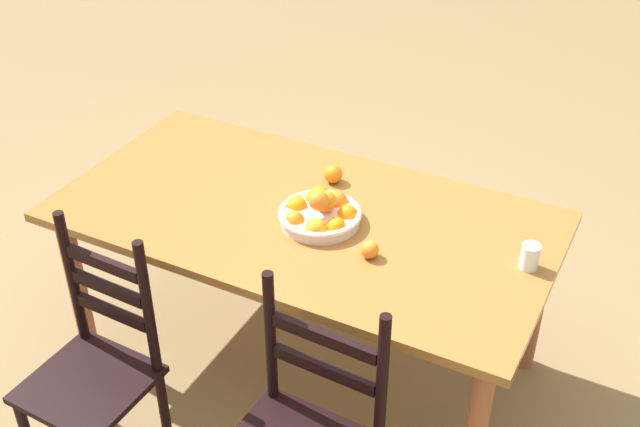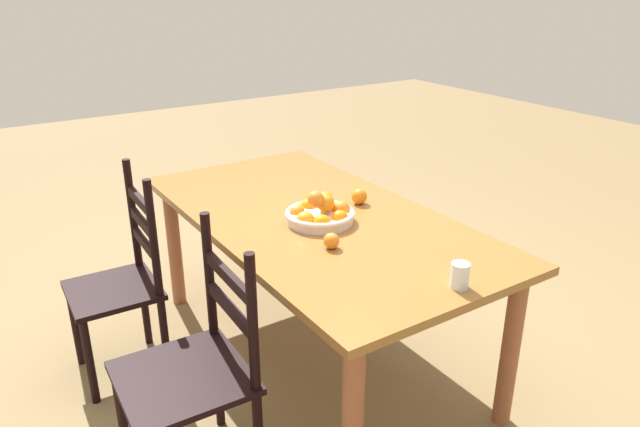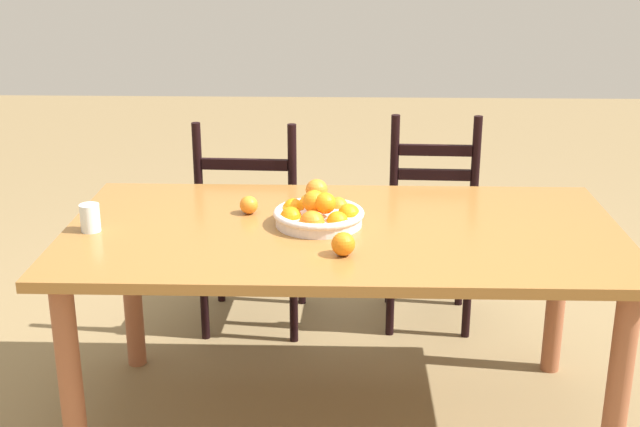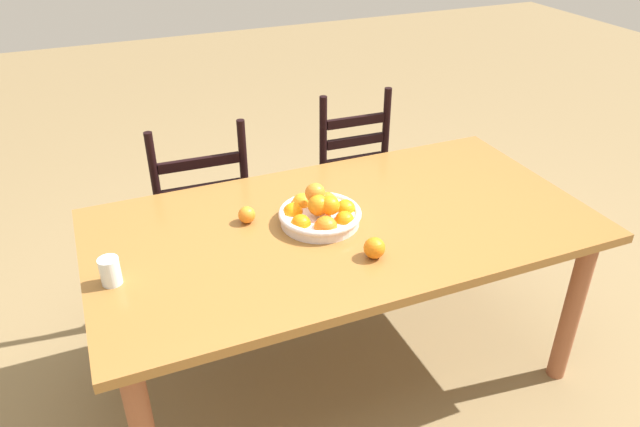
{
  "view_description": "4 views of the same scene",
  "coord_description": "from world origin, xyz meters",
  "px_view_note": "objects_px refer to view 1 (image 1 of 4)",
  "views": [
    {
      "loc": [
        -1.18,
        2.17,
        2.4
      ],
      "look_at": [
        -0.08,
        0.03,
        0.78
      ],
      "focal_mm": 44.44,
      "sensor_mm": 36.0,
      "label": 1
    },
    {
      "loc": [
        -2.08,
        1.33,
        1.75
      ],
      "look_at": [
        -0.08,
        0.03,
        0.78
      ],
      "focal_mm": 33.03,
      "sensor_mm": 36.0,
      "label": 2
    },
    {
      "loc": [
        -0.0,
        -2.68,
        1.71
      ],
      "look_at": [
        -0.08,
        0.03,
        0.78
      ],
      "focal_mm": 47.69,
      "sensor_mm": 36.0,
      "label": 3
    },
    {
      "loc": [
        -0.82,
        -1.72,
        1.91
      ],
      "look_at": [
        -0.08,
        0.03,
        0.78
      ],
      "focal_mm": 33.55,
      "sensor_mm": 36.0,
      "label": 4
    }
  ],
  "objects_px": {
    "dining_table": "(304,232)",
    "orange_loose_0": "(334,174)",
    "orange_loose_1": "(370,250)",
    "chair_by_cabinet": "(97,371)",
    "drinking_glass": "(530,257)",
    "fruit_bowl": "(321,213)"
  },
  "relations": [
    {
      "from": "dining_table",
      "to": "chair_by_cabinet",
      "type": "relative_size",
      "value": 1.91
    },
    {
      "from": "chair_by_cabinet",
      "to": "orange_loose_1",
      "type": "bearing_deg",
      "value": 44.98
    },
    {
      "from": "orange_loose_0",
      "to": "drinking_glass",
      "type": "xyz_separation_m",
      "value": [
        -0.83,
        0.19,
        0.01
      ]
    },
    {
      "from": "chair_by_cabinet",
      "to": "fruit_bowl",
      "type": "distance_m",
      "value": 0.96
    },
    {
      "from": "chair_by_cabinet",
      "to": "drinking_glass",
      "type": "relative_size",
      "value": 10.56
    },
    {
      "from": "chair_by_cabinet",
      "to": "orange_loose_1",
      "type": "relative_size",
      "value": 15.3
    },
    {
      "from": "dining_table",
      "to": "orange_loose_0",
      "type": "height_order",
      "value": "orange_loose_0"
    },
    {
      "from": "dining_table",
      "to": "orange_loose_1",
      "type": "height_order",
      "value": "orange_loose_1"
    },
    {
      "from": "drinking_glass",
      "to": "orange_loose_0",
      "type": "bearing_deg",
      "value": -12.96
    },
    {
      "from": "orange_loose_0",
      "to": "fruit_bowl",
      "type": "bearing_deg",
      "value": 106.6
    },
    {
      "from": "chair_by_cabinet",
      "to": "fruit_bowl",
      "type": "height_order",
      "value": "chair_by_cabinet"
    },
    {
      "from": "fruit_bowl",
      "to": "drinking_glass",
      "type": "xyz_separation_m",
      "value": [
        -0.75,
        -0.08,
        0.01
      ]
    },
    {
      "from": "chair_by_cabinet",
      "to": "drinking_glass",
      "type": "xyz_separation_m",
      "value": [
        -1.21,
        -0.85,
        0.33
      ]
    },
    {
      "from": "orange_loose_1",
      "to": "drinking_glass",
      "type": "relative_size",
      "value": 0.69
    },
    {
      "from": "dining_table",
      "to": "drinking_glass",
      "type": "bearing_deg",
      "value": -176.11
    },
    {
      "from": "dining_table",
      "to": "orange_loose_0",
      "type": "bearing_deg",
      "value": -90.69
    },
    {
      "from": "fruit_bowl",
      "to": "orange_loose_1",
      "type": "relative_size",
      "value": 4.81
    },
    {
      "from": "chair_by_cabinet",
      "to": "drinking_glass",
      "type": "height_order",
      "value": "chair_by_cabinet"
    },
    {
      "from": "dining_table",
      "to": "drinking_glass",
      "type": "relative_size",
      "value": 20.14
    },
    {
      "from": "dining_table",
      "to": "fruit_bowl",
      "type": "relative_size",
      "value": 6.06
    },
    {
      "from": "dining_table",
      "to": "orange_loose_0",
      "type": "relative_size",
      "value": 25.24
    },
    {
      "from": "dining_table",
      "to": "orange_loose_0",
      "type": "distance_m",
      "value": 0.28
    }
  ]
}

